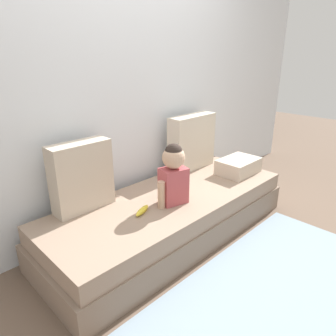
{
  "coord_description": "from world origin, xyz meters",
  "views": [
    {
      "loc": [
        -1.6,
        -1.57,
        1.46
      ],
      "look_at": [
        -0.03,
        0.0,
        0.61
      ],
      "focal_mm": 32.8,
      "sensor_mm": 36.0,
      "label": 1
    }
  ],
  "objects_px": {
    "toddler": "(174,173)",
    "folded_blanket": "(238,166)",
    "banana": "(142,210)",
    "throw_pillow_right": "(192,142)",
    "couch": "(171,216)",
    "throw_pillow_left": "(82,177)"
  },
  "relations": [
    {
      "from": "toddler",
      "to": "folded_blanket",
      "type": "bearing_deg",
      "value": -0.65
    },
    {
      "from": "banana",
      "to": "throw_pillow_right",
      "type": "bearing_deg",
      "value": 20.86
    },
    {
      "from": "couch",
      "to": "throw_pillow_left",
      "type": "relative_size",
      "value": 4.32
    },
    {
      "from": "throw_pillow_left",
      "to": "banana",
      "type": "distance_m",
      "value": 0.5
    },
    {
      "from": "throw_pillow_left",
      "to": "banana",
      "type": "height_order",
      "value": "throw_pillow_left"
    },
    {
      "from": "banana",
      "to": "folded_blanket",
      "type": "height_order",
      "value": "folded_blanket"
    },
    {
      "from": "throw_pillow_left",
      "to": "toddler",
      "type": "height_order",
      "value": "throw_pillow_left"
    },
    {
      "from": "couch",
      "to": "throw_pillow_left",
      "type": "distance_m",
      "value": 0.81
    },
    {
      "from": "throw_pillow_left",
      "to": "throw_pillow_right",
      "type": "relative_size",
      "value": 0.95
    },
    {
      "from": "throw_pillow_left",
      "to": "couch",
      "type": "bearing_deg",
      "value": -27.28
    },
    {
      "from": "couch",
      "to": "throw_pillow_left",
      "type": "bearing_deg",
      "value": 152.72
    },
    {
      "from": "couch",
      "to": "toddler",
      "type": "height_order",
      "value": "toddler"
    },
    {
      "from": "couch",
      "to": "toddler",
      "type": "relative_size",
      "value": 4.64
    },
    {
      "from": "throw_pillow_left",
      "to": "banana",
      "type": "bearing_deg",
      "value": -55.14
    },
    {
      "from": "toddler",
      "to": "banana",
      "type": "relative_size",
      "value": 2.78
    },
    {
      "from": "couch",
      "to": "banana",
      "type": "relative_size",
      "value": 12.89
    },
    {
      "from": "toddler",
      "to": "folded_blanket",
      "type": "xyz_separation_m",
      "value": [
        0.88,
        -0.01,
        -0.17
      ]
    },
    {
      "from": "throw_pillow_right",
      "to": "folded_blanket",
      "type": "xyz_separation_m",
      "value": [
        0.21,
        -0.41,
        -0.2
      ]
    },
    {
      "from": "couch",
      "to": "throw_pillow_right",
      "type": "xyz_separation_m",
      "value": [
        0.6,
        0.31,
        0.45
      ]
    },
    {
      "from": "couch",
      "to": "throw_pillow_right",
      "type": "distance_m",
      "value": 0.81
    },
    {
      "from": "throw_pillow_right",
      "to": "toddler",
      "type": "distance_m",
      "value": 0.78
    },
    {
      "from": "throw_pillow_right",
      "to": "folded_blanket",
      "type": "relative_size",
      "value": 1.33
    }
  ]
}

